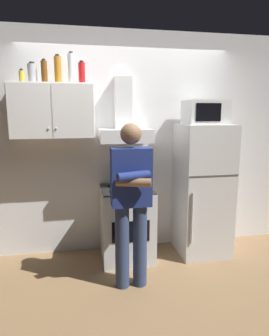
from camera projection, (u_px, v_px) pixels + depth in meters
ground_plane at (134, 267)px, 3.37m from camera, size 7.00×7.00×0.00m
back_wall_tiled at (126, 144)px, 3.70m from camera, size 4.80×0.10×2.70m
upper_cabinet at (53, 111)px, 3.26m from camera, size 0.90×0.37×0.60m
stove_oven at (127, 223)px, 3.52m from camera, size 0.60×0.62×0.87m
range_hood at (124, 125)px, 3.43m from camera, size 0.60×0.44×0.75m
refrigerator at (202, 190)px, 3.63m from camera, size 0.60×0.62×1.60m
microwave at (205, 112)px, 3.47m from camera, size 0.48×0.37×0.28m
person_standing at (131, 200)px, 2.84m from camera, size 0.38×0.33×1.64m
cooking_pot at (139, 185)px, 3.34m from camera, size 0.30×0.20×0.11m
bottle_beer_brown at (44, 72)px, 3.16m from camera, size 0.07×0.07×0.25m
bottle_spice_jar at (22, 77)px, 3.15m from camera, size 0.06×0.06×0.14m
bottle_liquor_amber at (58, 70)px, 3.18m from camera, size 0.08×0.08×0.30m
bottle_soda_red at (82, 73)px, 3.27m from camera, size 0.07×0.07×0.25m
bottle_canister_steel at (32, 73)px, 3.18m from camera, size 0.10×0.10×0.22m
bottle_vodka_clear at (71, 69)px, 3.22m from camera, size 0.08×0.08×0.34m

